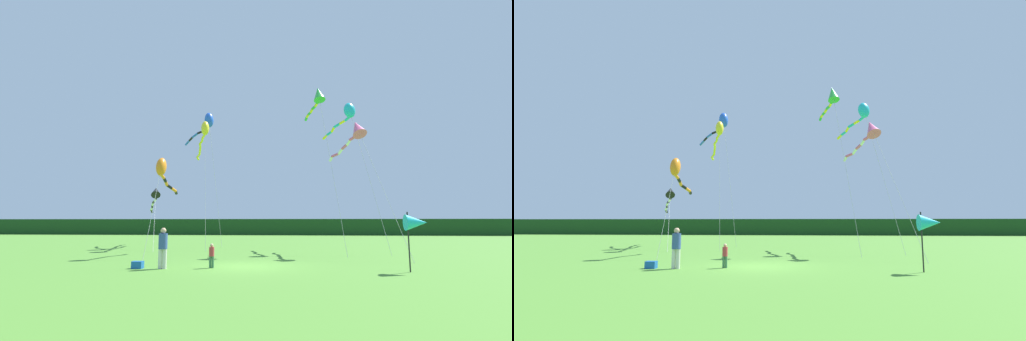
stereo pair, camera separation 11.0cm
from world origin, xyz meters
The scene contains 13 objects.
ground_plane centered at (0.00, 0.00, 0.00)m, with size 120.00×120.00×0.00m, color #4C842D.
distant_treeline centered at (0.00, 45.00, 1.33)m, with size 108.00×2.14×2.66m, color #193D19.
person_adult centered at (-3.64, -1.25, 1.02)m, with size 0.40×0.40×1.83m.
person_child centered at (-1.48, -0.76, 0.62)m, with size 0.24×0.24×1.10m.
cooler_box centered at (-4.79, -1.24, 0.16)m, with size 0.48×0.37×0.32m, color #1959B2.
banner_flag_pole centered at (7.51, -1.49, 2.05)m, with size 0.90×0.70×2.53m.
kite_blue centered at (-5.45, 15.37, 11.42)m, with size 4.83×4.79×12.38m.
kite_green centered at (4.40, 8.91, 11.44)m, with size 2.11×6.74×12.25m.
kite_rainbow centered at (6.76, 7.36, 8.31)m, with size 3.17×9.37×9.24m.
kite_orange centered at (-5.93, 4.92, 5.37)m, with size 0.66×6.19×6.26m.
kite_cyan centered at (6.81, 10.64, 10.56)m, with size 3.38×7.92×11.44m.
kite_yellow centered at (-5.18, 13.05, 9.82)m, with size 3.04×9.11×10.82m.
kite_black centered at (-9.55, 13.53, 4.48)m, with size 3.96×9.83×5.37m.
Camera 1 is at (2.05, -17.89, 2.07)m, focal length 25.82 mm.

